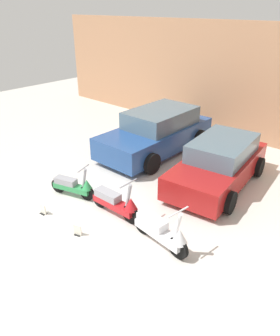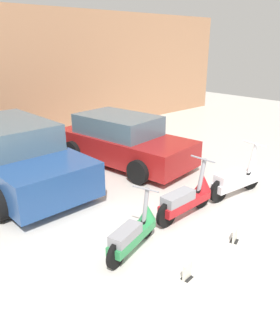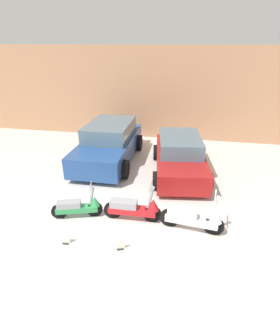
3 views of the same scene
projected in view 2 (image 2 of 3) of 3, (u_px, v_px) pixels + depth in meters
name	position (u px, v px, depth m)	size (l,w,h in m)	color
ground_plane	(232.00, 244.00, 5.44)	(28.00, 28.00, 0.00)	silver
wall_back	(15.00, 78.00, 10.13)	(19.60, 0.12, 4.17)	tan
scooter_front_left	(134.00, 231.00, 5.19)	(1.31, 0.64, 0.94)	black
scooter_front_right	(188.00, 197.00, 6.20)	(1.53, 0.55, 1.07)	black
scooter_front_center	(239.00, 178.00, 7.06)	(1.58, 0.57, 1.10)	black
car_rear_left	(13.00, 155.00, 7.49)	(2.13, 4.36, 1.48)	navy
car_rear_center	(123.00, 141.00, 8.86)	(2.23, 4.01, 1.30)	maroon
placard_near_left_scooter	(187.00, 272.00, 4.61)	(0.20, 0.14, 0.26)	black
placard_near_right_scooter	(235.00, 236.00, 5.46)	(0.20, 0.16, 0.26)	black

